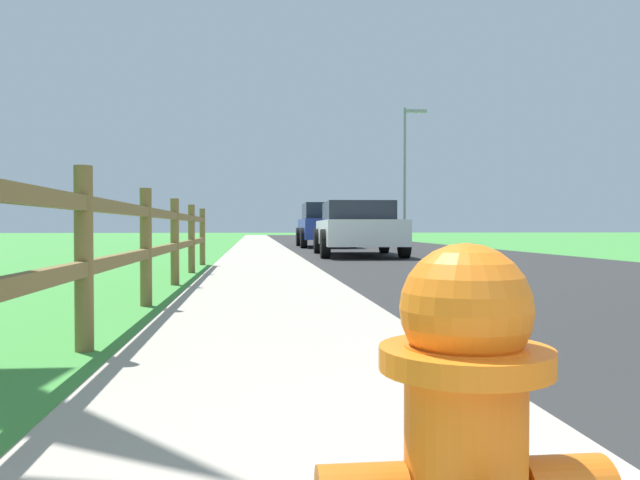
# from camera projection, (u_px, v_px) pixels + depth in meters

# --- Properties ---
(ground_plane) EXTENTS (120.00, 120.00, 0.00)m
(ground_plane) POSITION_uv_depth(u_px,v_px,m) (284.00, 246.00, 24.13)
(ground_plane) COLOR #408E3C
(road_asphalt) EXTENTS (7.00, 66.00, 0.01)m
(road_asphalt) POSITION_uv_depth(u_px,v_px,m) (363.00, 245.00, 26.50)
(road_asphalt) COLOR #292929
(road_asphalt) RESTS_ON ground
(curb_concrete) EXTENTS (6.00, 66.00, 0.01)m
(curb_concrete) POSITION_uv_depth(u_px,v_px,m) (211.00, 245.00, 25.80)
(curb_concrete) COLOR #A89F90
(curb_concrete) RESTS_ON ground
(grass_verge) EXTENTS (5.00, 66.00, 0.00)m
(grass_verge) POSITION_uv_depth(u_px,v_px,m) (174.00, 245.00, 25.64)
(grass_verge) COLOR #408E3C
(grass_verge) RESTS_ON ground
(rail_fence) EXTENTS (0.11, 12.80, 1.12)m
(rail_fence) POSITION_uv_depth(u_px,v_px,m) (146.00, 238.00, 5.76)
(rail_fence) COLOR brown
(rail_fence) RESTS_ON ground
(parked_suv_white) EXTENTS (2.29, 4.73, 1.42)m
(parked_suv_white) POSITION_uv_depth(u_px,v_px,m) (357.00, 228.00, 16.19)
(parked_suv_white) COLOR white
(parked_suv_white) RESTS_ON ground
(parked_car_blue) EXTENTS (2.05, 4.37, 1.66)m
(parked_car_blue) POSITION_uv_depth(u_px,v_px,m) (325.00, 225.00, 23.27)
(parked_car_blue) COLOR navy
(parked_car_blue) RESTS_ON ground
(street_lamp) EXTENTS (1.17, 0.20, 6.67)m
(street_lamp) POSITION_uv_depth(u_px,v_px,m) (407.00, 163.00, 30.35)
(street_lamp) COLOR gray
(street_lamp) RESTS_ON ground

